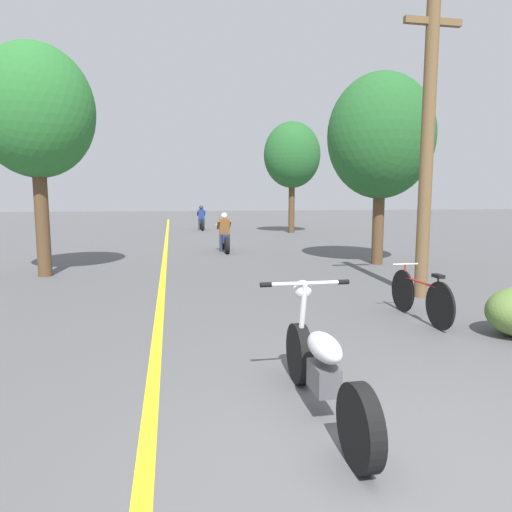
# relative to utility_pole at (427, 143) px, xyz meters

# --- Properties ---
(ground_plane) EXTENTS (120.00, 120.00, 0.00)m
(ground_plane) POSITION_rel_utility_pole_xyz_m (-3.19, -5.25, -2.89)
(ground_plane) COLOR #515154
(lane_stripe_center) EXTENTS (0.14, 48.00, 0.01)m
(lane_stripe_center) POSITION_rel_utility_pole_xyz_m (-4.89, 7.73, -2.88)
(lane_stripe_center) COLOR yellow
(lane_stripe_center) RESTS_ON ground
(utility_pole) EXTENTS (1.10, 0.24, 5.60)m
(utility_pole) POSITION_rel_utility_pole_xyz_m (0.00, 0.00, 0.00)
(utility_pole) COLOR brown
(utility_pole) RESTS_ON ground
(roadside_tree_right_near) EXTENTS (2.98, 2.68, 5.28)m
(roadside_tree_right_near) POSITION_rel_utility_pole_xyz_m (1.08, 4.16, 0.66)
(roadside_tree_right_near) COLOR #513A23
(roadside_tree_right_near) RESTS_ON ground
(roadside_tree_right_far) EXTENTS (2.97, 2.67, 5.79)m
(roadside_tree_right_far) POSITION_rel_utility_pole_xyz_m (1.63, 15.66, 1.16)
(roadside_tree_right_far) COLOR #513A23
(roadside_tree_right_far) RESTS_ON ground
(roadside_tree_left) EXTENTS (2.67, 2.40, 5.41)m
(roadside_tree_left) POSITION_rel_utility_pole_xyz_m (-7.69, 3.77, 0.95)
(roadside_tree_left) COLOR #513A23
(roadside_tree_left) RESTS_ON ground
(motorcycle_foreground) EXTENTS (0.89, 2.15, 1.10)m
(motorcycle_foreground) POSITION_rel_utility_pole_xyz_m (-3.41, -4.22, -2.46)
(motorcycle_foreground) COLOR black
(motorcycle_foreground) RESTS_ON ground
(motorcycle_rider_lead) EXTENTS (0.50, 1.99, 1.36)m
(motorcycle_rider_lead) POSITION_rel_utility_pole_xyz_m (-2.84, 7.97, -2.37)
(motorcycle_rider_lead) COLOR black
(motorcycle_rider_lead) RESTS_ON ground
(motorcycle_rider_far) EXTENTS (0.50, 2.08, 1.42)m
(motorcycle_rider_far) POSITION_rel_utility_pole_xyz_m (-2.93, 18.79, -2.34)
(motorcycle_rider_far) COLOR black
(motorcycle_rider_far) RESTS_ON ground
(bicycle_parked) EXTENTS (0.44, 1.78, 0.82)m
(bicycle_parked) POSITION_rel_utility_pole_xyz_m (-0.90, -1.52, -2.51)
(bicycle_parked) COLOR black
(bicycle_parked) RESTS_ON ground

